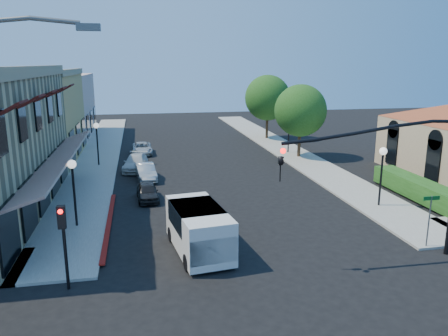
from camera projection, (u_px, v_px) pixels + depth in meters
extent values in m
plane|color=black|center=(285.00, 288.00, 16.45)|extent=(120.00, 120.00, 0.00)
cube|color=gray|center=(100.00, 153.00, 40.54)|extent=(3.50, 50.00, 0.12)
cube|color=gray|center=(280.00, 147.00, 43.83)|extent=(3.50, 50.00, 0.12)
cube|color=maroon|center=(109.00, 225.00, 22.78)|extent=(0.25, 10.00, 0.06)
cube|color=tan|center=(30.00, 72.00, 23.11)|extent=(0.50, 18.20, 0.60)
cube|color=#561416|center=(59.00, 158.00, 24.42)|extent=(1.75, 17.00, 0.67)
cube|color=#46110E|center=(11.00, 108.00, 16.85)|extent=(1.02, 1.50, 0.60)
cube|color=#46110E|center=(31.00, 101.00, 20.10)|extent=(1.02, 1.50, 0.60)
cube|color=#46110E|center=(46.00, 96.00, 23.34)|extent=(1.02, 1.50, 0.60)
cube|color=#46110E|center=(57.00, 92.00, 26.58)|extent=(1.02, 1.50, 0.60)
cube|color=#46110E|center=(65.00, 88.00, 29.83)|extent=(1.02, 1.50, 0.60)
cube|color=black|center=(9.00, 234.00, 17.45)|extent=(0.12, 2.60, 2.60)
cube|color=black|center=(29.00, 207.00, 20.69)|extent=(0.12, 2.60, 2.60)
cube|color=black|center=(43.00, 187.00, 23.93)|extent=(0.12, 2.60, 2.60)
cube|color=black|center=(54.00, 173.00, 27.17)|extent=(0.12, 2.60, 2.60)
cube|color=black|center=(63.00, 161.00, 30.42)|extent=(0.12, 2.60, 2.60)
cube|color=tan|center=(15.00, 116.00, 37.44)|extent=(10.00, 12.00, 7.60)
cube|color=#C2A293|center=(44.00, 106.00, 48.96)|extent=(10.00, 12.00, 7.00)
cube|color=black|center=(433.00, 160.00, 29.70)|extent=(0.12, 1.40, 2.80)
cube|color=black|center=(392.00, 147.00, 34.47)|extent=(0.12, 1.40, 2.80)
cube|color=#1E4B15|center=(417.00, 199.00, 27.23)|extent=(1.40, 8.00, 1.10)
cylinder|color=#342515|center=(299.00, 146.00, 38.83)|extent=(0.28, 0.28, 2.10)
sphere|color=#1E4B15|center=(300.00, 111.00, 38.09)|extent=(4.56, 4.56, 4.56)
cylinder|color=#342515|center=(267.00, 129.00, 48.35)|extent=(0.28, 0.28, 2.27)
sphere|color=#1E4B15|center=(268.00, 98.00, 47.55)|extent=(4.94, 4.94, 4.94)
cylinder|color=black|center=(376.00, 132.00, 17.33)|extent=(7.80, 0.14, 0.14)
imported|color=black|center=(281.00, 158.00, 16.81)|extent=(0.20, 0.16, 1.00)
sphere|color=#FF0C0C|center=(283.00, 151.00, 16.57)|extent=(0.22, 0.22, 0.22)
cylinder|color=black|center=(65.00, 252.00, 16.02)|extent=(0.12, 0.12, 3.00)
cube|color=black|center=(61.00, 217.00, 15.55)|extent=(0.28, 0.22, 0.85)
sphere|color=#FF0C0C|center=(60.00, 212.00, 15.38)|extent=(0.18, 0.18, 0.18)
cylinder|color=#595B5E|center=(17.00, 22.00, 10.86)|extent=(3.00, 0.12, 0.12)
cube|color=#595B5E|center=(88.00, 27.00, 11.21)|extent=(0.60, 0.25, 0.18)
cylinder|color=#595B5E|center=(429.00, 223.00, 19.66)|extent=(0.06, 0.06, 2.50)
cube|color=#0C591E|center=(432.00, 198.00, 19.39)|extent=(0.80, 0.04, 0.18)
cylinder|color=black|center=(75.00, 198.00, 22.10)|extent=(0.12, 0.12, 3.20)
sphere|color=white|center=(72.00, 164.00, 21.69)|extent=(0.44, 0.44, 0.44)
cylinder|color=black|center=(98.00, 147.00, 35.46)|extent=(0.12, 0.12, 3.20)
sphere|color=white|center=(96.00, 126.00, 35.05)|extent=(0.44, 0.44, 0.44)
cylinder|color=black|center=(381.00, 181.00, 25.30)|extent=(0.12, 0.12, 3.20)
sphere|color=white|center=(383.00, 151.00, 24.89)|extent=(0.44, 0.44, 0.44)
cylinder|color=black|center=(289.00, 136.00, 40.56)|extent=(0.12, 0.12, 3.20)
sphere|color=white|center=(289.00, 118.00, 40.15)|extent=(0.44, 0.44, 0.44)
cube|color=silver|center=(199.00, 229.00, 19.32)|extent=(2.60, 4.88, 1.91)
cube|color=silver|center=(212.00, 249.00, 17.49)|extent=(2.03, 0.88, 1.06)
cube|color=black|center=(209.00, 233.00, 17.70)|extent=(1.80, 0.34, 0.95)
cube|color=black|center=(197.00, 216.00, 19.50)|extent=(2.37, 2.99, 0.95)
cylinder|color=black|center=(188.00, 262.00, 17.75)|extent=(0.35, 0.73, 0.70)
cylinder|color=black|center=(172.00, 234.00, 20.68)|extent=(0.35, 0.73, 0.70)
cylinder|color=black|center=(230.00, 256.00, 18.31)|extent=(0.35, 0.73, 0.70)
cylinder|color=black|center=(208.00, 230.00, 21.24)|extent=(0.35, 0.73, 0.70)
imported|color=black|center=(147.00, 192.00, 26.86)|extent=(1.41, 3.17, 1.06)
imported|color=#A9ACAF|center=(146.00, 172.00, 31.53)|extent=(1.61, 3.68, 1.17)
imported|color=silver|center=(136.00, 163.00, 34.34)|extent=(2.24, 4.32, 1.20)
imported|color=#BABCC0|center=(142.00, 148.00, 40.48)|extent=(1.88, 3.88, 1.06)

